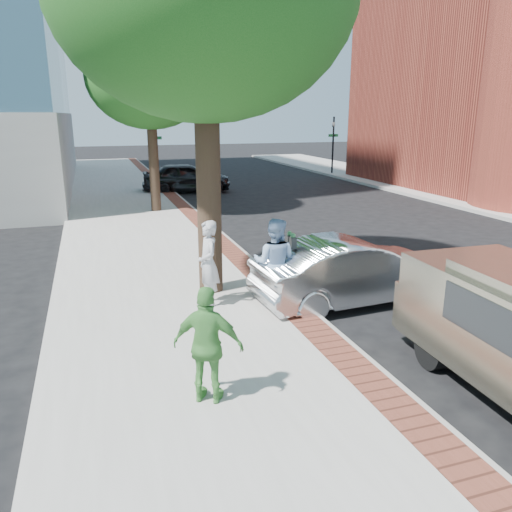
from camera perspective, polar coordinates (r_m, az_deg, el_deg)
name	(u,v)px	position (r m, az deg, el deg)	size (l,w,h in m)	color
ground	(264,325)	(9.78, 0.95, -7.86)	(120.00, 120.00, 0.00)	black
sidewalk	(142,235)	(16.96, -12.89, 2.31)	(5.00, 60.00, 0.15)	#9E9991
brick_strip	(207,228)	(17.27, -5.63, 3.16)	(0.60, 60.00, 0.01)	brown
curb	(217,230)	(17.37, -4.50, 2.98)	(0.10, 60.00, 0.15)	gray
signal_near	(156,144)	(30.74, -11.35, 12.44)	(0.70, 0.15, 3.80)	black
signal_far	(333,141)	(34.19, 8.80, 12.88)	(0.70, 0.15, 3.80)	black
tree_far	(149,77)	(20.64, -12.12, 19.33)	(4.80, 4.80, 7.14)	black
parking_meter	(291,252)	(10.31, 4.02, 0.47)	(0.12, 0.32, 1.47)	gray
person_gray	(208,263)	(10.15, -5.46, -0.84)	(0.64, 0.42, 1.76)	#ABABB0
person_officer	(275,263)	(10.04, 2.14, -0.78)	(0.88, 0.69, 1.82)	#83A2CA
person_green	(208,345)	(6.78, -5.49, -10.14)	(0.96, 0.40, 1.64)	#4D9745
sedan_silver	(353,271)	(10.86, 11.03, -1.69)	(1.51, 4.33, 1.43)	silver
bg_car	(186,177)	(26.52, -7.96, 8.88)	(1.82, 4.54, 1.55)	black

